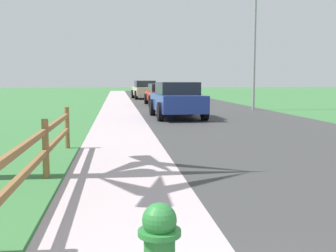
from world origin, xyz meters
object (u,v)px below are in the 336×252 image
Objects in this scene: parked_car_red at (162,94)px; street_lamp at (257,39)px; parked_suv_blue at (177,99)px; parked_car_beige at (145,90)px; parked_car_silver at (144,88)px.

parked_car_red is 7.34m from street_lamp.
parked_car_red is (0.31, 8.94, -0.08)m from parked_suv_blue.
parked_car_beige is (-0.48, 9.10, 0.05)m from parked_car_red.
parked_car_beige is at bearing 90.53° from parked_suv_blue.
parked_car_red is at bearing 132.97° from street_lamp.
parked_suv_blue is 0.90× the size of parked_car_silver.
street_lamp reaches higher than parked_car_red.
parked_car_silver is 0.77× the size of street_lamp.
parked_suv_blue is 18.04m from parked_car_beige.
street_lamp is (4.85, 4.07, 3.00)m from parked_suv_blue.
parked_car_beige is (-0.17, 18.04, -0.02)m from parked_suv_blue.
parked_car_silver is at bearing 90.39° from parked_car_red.
parked_car_beige is 7.53m from parked_car_silver.
parked_suv_blue reaches higher than parked_car_silver.
parked_car_beige is 0.70× the size of street_lamp.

